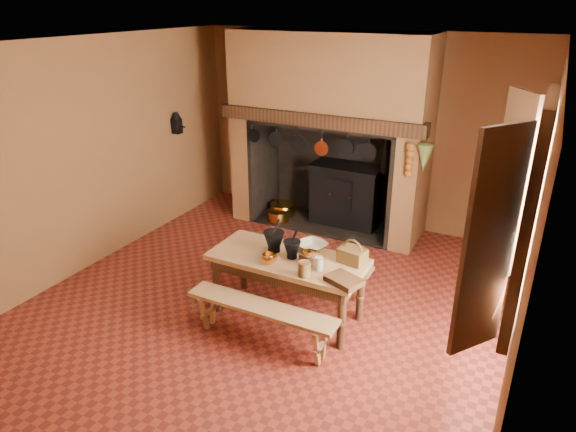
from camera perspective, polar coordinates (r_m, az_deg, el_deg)
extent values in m
plane|color=maroon|center=(5.93, -1.91, -9.47)|extent=(5.50, 5.50, 0.00)
plane|color=silver|center=(5.02, -2.35, 18.61)|extent=(5.50, 5.50, 0.00)
cube|color=brown|center=(7.73, 7.98, 9.45)|extent=(5.00, 0.02, 2.80)
cube|color=brown|center=(6.84, -20.86, 6.37)|extent=(0.02, 5.50, 2.80)
cube|color=brown|center=(4.71, 25.53, -1.61)|extent=(0.02, 5.50, 2.80)
cube|color=brown|center=(3.44, -25.42, -10.80)|extent=(5.00, 0.02, 2.80)
cube|color=brown|center=(7.97, -3.84, 10.03)|extent=(0.30, 0.90, 2.80)
cube|color=brown|center=(7.06, 14.06, 7.68)|extent=(0.30, 0.90, 2.80)
cube|color=brown|center=(7.28, 4.79, 15.16)|extent=(2.20, 0.90, 1.20)
cube|color=black|center=(7.00, 3.37, 10.65)|extent=(2.95, 0.22, 0.18)
cube|color=black|center=(7.96, 5.63, 5.48)|extent=(2.20, 0.06, 1.60)
cube|color=black|center=(7.88, 4.27, -0.82)|extent=(2.20, 0.90, 0.02)
cube|color=black|center=(7.76, 6.50, 2.22)|extent=(1.00, 0.50, 0.90)
cube|color=black|center=(7.58, 6.60, 5.49)|extent=(1.04, 0.54, 0.04)
cube|color=black|center=(7.49, 5.82, 2.31)|extent=(0.35, 0.02, 0.45)
cylinder|color=black|center=(7.35, 10.81, 7.34)|extent=(0.10, 0.10, 0.70)
cylinder|color=gold|center=(7.53, 4.70, 2.45)|extent=(0.03, 0.03, 0.03)
cylinder|color=gold|center=(7.43, 6.84, 2.07)|extent=(0.03, 0.03, 0.03)
cylinder|color=gold|center=(8.13, -0.57, 0.73)|extent=(0.40, 0.40, 0.20)
cylinder|color=gold|center=(7.91, -1.09, -0.01)|extent=(0.34, 0.34, 0.18)
cube|color=black|center=(8.31, -1.47, 1.07)|extent=(0.18, 0.18, 0.16)
cone|color=#5A6831|center=(6.54, 14.90, 6.21)|extent=(0.20, 0.20, 0.35)
cube|color=white|center=(4.23, 25.63, 0.11)|extent=(0.02, 1.00, 1.60)
cube|color=#3C2013|center=(4.01, 27.27, 11.30)|extent=(0.08, 1.16, 0.08)
cube|color=#3C2013|center=(4.59, 23.46, -9.52)|extent=(0.08, 1.16, 0.08)
cube|color=#3C2013|center=(3.61, 21.41, -2.98)|extent=(0.29, 0.39, 1.60)
cube|color=#3C2013|center=(4.88, 23.42, 3.36)|extent=(0.29, 0.39, 1.60)
cube|color=black|center=(7.86, -12.25, 9.74)|extent=(0.12, 0.12, 0.22)
cone|color=black|center=(7.82, -12.34, 10.81)|extent=(0.16, 0.16, 0.10)
cylinder|color=black|center=(7.80, -11.72, 9.69)|extent=(0.12, 0.02, 0.02)
cube|color=#AE834F|center=(5.36, -0.05, -4.85)|extent=(1.63, 0.72, 0.05)
cube|color=#3C2013|center=(5.40, -0.05, -5.70)|extent=(1.52, 0.62, 0.13)
cylinder|color=#3C2013|center=(5.66, -7.92, -7.55)|extent=(0.08, 0.08, 0.65)
cylinder|color=#3C2013|center=(5.08, 5.96, -11.38)|extent=(0.08, 0.08, 0.65)
cylinder|color=#3C2013|center=(6.05, -5.00, -5.26)|extent=(0.08, 0.08, 0.65)
cylinder|color=#3C2013|center=(5.51, 8.07, -8.48)|extent=(0.08, 0.08, 0.65)
cube|color=#AE834F|center=(5.06, -3.00, -10.09)|extent=(1.57, 0.27, 0.04)
cube|color=#AE834F|center=(6.00, 2.73, -4.80)|extent=(1.43, 0.25, 0.04)
cylinder|color=black|center=(5.46, -1.56, -3.73)|extent=(0.13, 0.13, 0.04)
cone|color=black|center=(5.41, -1.57, -2.67)|extent=(0.22, 0.22, 0.18)
cylinder|color=black|center=(5.34, -1.34, -1.20)|extent=(0.09, 0.06, 0.18)
cylinder|color=black|center=(5.33, 0.45, -4.48)|extent=(0.11, 0.11, 0.03)
cone|color=black|center=(5.29, 0.45, -3.58)|extent=(0.19, 0.19, 0.15)
cylinder|color=black|center=(5.22, 0.67, -2.34)|extent=(0.07, 0.02, 0.15)
cube|color=#3C2013|center=(5.17, 2.18, -4.83)|extent=(0.16, 0.16, 0.13)
cylinder|color=gold|center=(5.13, 2.19, -4.05)|extent=(0.10, 0.10, 0.03)
cylinder|color=black|center=(5.10, 2.74, -3.80)|extent=(0.11, 0.05, 0.04)
cylinder|color=gold|center=(5.28, -1.65, -4.50)|extent=(0.09, 0.09, 0.08)
cylinder|color=gold|center=(5.27, 3.11, -4.47)|extent=(0.10, 0.10, 0.10)
imported|color=#BFB693|center=(5.50, 2.65, -3.34)|extent=(0.41, 0.41, 0.08)
cylinder|color=brown|center=(4.96, 1.83, -5.92)|extent=(0.14, 0.14, 0.15)
cylinder|color=beige|center=(5.07, 3.46, -5.34)|extent=(0.10, 0.10, 0.14)
cube|color=#442B14|center=(5.25, 7.15, -4.39)|extent=(0.30, 0.24, 0.15)
torus|color=#442B14|center=(5.22, 7.19, -3.66)|extent=(0.21, 0.06, 0.21)
cube|color=#3C2013|center=(4.90, 6.26, -7.12)|extent=(0.39, 0.34, 0.06)
imported|color=gold|center=(5.20, -2.19, -4.80)|extent=(0.17, 0.17, 0.11)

